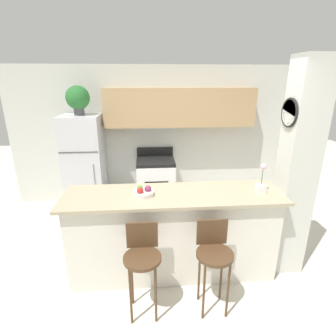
{
  "coord_description": "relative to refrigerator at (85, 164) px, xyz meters",
  "views": [
    {
      "loc": [
        -0.27,
        -2.72,
        2.3
      ],
      "look_at": [
        0.0,
        0.76,
        1.11
      ],
      "focal_mm": 28.0,
      "sensor_mm": 36.0,
      "label": 1
    }
  ],
  "objects": [
    {
      "name": "counter_bar",
      "position": [
        1.4,
        -1.81,
        -0.33
      ],
      "size": [
        2.51,
        0.7,
        1.06
      ],
      "color": "silver",
      "rests_on": "ground_plane"
    },
    {
      "name": "pillar_right",
      "position": [
        2.83,
        -1.82,
        0.42
      ],
      "size": [
        0.38,
        0.32,
        2.55
      ],
      "color": "silver",
      "rests_on": "ground_plane"
    },
    {
      "name": "wall_back",
      "position": [
        1.52,
        0.31,
        0.63
      ],
      "size": [
        5.6,
        0.38,
        2.55
      ],
      "color": "silver",
      "rests_on": "ground_plane"
    },
    {
      "name": "trash_bin",
      "position": [
        0.55,
        -0.23,
        -0.67
      ],
      "size": [
        0.28,
        0.28,
        0.38
      ],
      "color": "#59595B",
      "rests_on": "ground_plane"
    },
    {
      "name": "fruit_bowl",
      "position": [
        1.06,
        -1.83,
        0.23
      ],
      "size": [
        0.24,
        0.24,
        0.11
      ],
      "color": "silver",
      "rests_on": "counter_bar"
    },
    {
      "name": "potted_plant_on_fridge",
      "position": [
        -0.0,
        0.0,
        1.14
      ],
      "size": [
        0.39,
        0.39,
        0.48
      ],
      "color": "#4C4C51",
      "rests_on": "refrigerator"
    },
    {
      "name": "orchid_vase",
      "position": [
        2.42,
        -1.84,
        0.31
      ],
      "size": [
        0.1,
        0.1,
        0.35
      ],
      "color": "white",
      "rests_on": "counter_bar"
    },
    {
      "name": "bar_stool_right",
      "position": [
        1.76,
        -2.38,
        -0.22
      ],
      "size": [
        0.37,
        0.37,
        0.97
      ],
      "color": "#4C331E",
      "rests_on": "ground_plane"
    },
    {
      "name": "stove_range",
      "position": [
        1.26,
        0.04,
        -0.4
      ],
      "size": [
        0.69,
        0.62,
        1.07
      ],
      "color": "white",
      "rests_on": "ground_plane"
    },
    {
      "name": "refrigerator",
      "position": [
        0.0,
        0.0,
        0.0
      ],
      "size": [
        0.66,
        0.68,
        1.73
      ],
      "color": "silver",
      "rests_on": "ground_plane"
    },
    {
      "name": "bar_stool_left",
      "position": [
        1.05,
        -2.38,
        -0.22
      ],
      "size": [
        0.37,
        0.37,
        0.97
      ],
      "color": "#4C331E",
      "rests_on": "ground_plane"
    },
    {
      "name": "ground_plane",
      "position": [
        1.4,
        -1.81,
        -0.86
      ],
      "size": [
        14.0,
        14.0,
        0.0
      ],
      "primitive_type": "plane",
      "color": "beige"
    }
  ]
}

